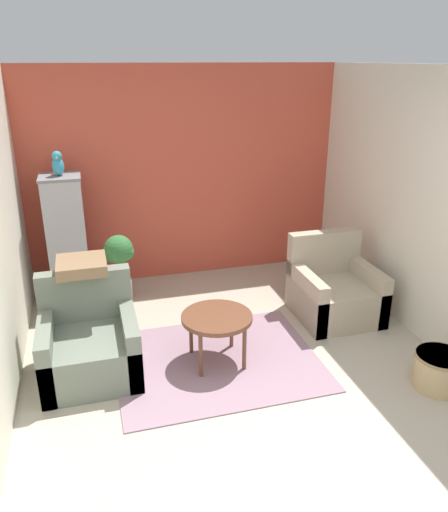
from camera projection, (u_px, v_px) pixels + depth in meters
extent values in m
plane|color=#B2A893|center=(293.00, 467.00, 3.34)|extent=(20.00, 20.00, 0.00)
cube|color=#C64C38|center=(185.00, 175.00, 5.94)|extent=(3.81, 0.06, 2.51)
cube|color=beige|center=(409.00, 201.00, 4.87)|extent=(0.06, 3.40, 2.51)
cube|color=gray|center=(217.00, 361.00, 4.51)|extent=(1.80, 1.46, 0.01)
cylinder|color=brown|center=(217.00, 317.00, 4.35)|extent=(0.63, 0.63, 0.04)
cylinder|color=brown|center=(201.00, 356.00, 4.21)|extent=(0.04, 0.04, 0.43)
cylinder|color=brown|center=(244.00, 349.00, 4.31)|extent=(0.04, 0.04, 0.43)
cylinder|color=brown|center=(191.00, 333.00, 4.56)|extent=(0.04, 0.04, 0.43)
cylinder|color=brown|center=(232.00, 327.00, 4.65)|extent=(0.04, 0.04, 0.43)
cube|color=slate|center=(91.00, 356.00, 4.25)|extent=(0.80, 0.80, 0.38)
cube|color=slate|center=(85.00, 295.00, 4.39)|extent=(0.80, 0.14, 0.46)
cube|color=slate|center=(48.00, 353.00, 4.14)|extent=(0.12, 0.80, 0.55)
cube|color=slate|center=(130.00, 342.00, 4.31)|extent=(0.12, 0.80, 0.55)
cube|color=tan|center=(335.00, 300.00, 5.22)|extent=(0.80, 0.80, 0.38)
cube|color=tan|center=(324.00, 252.00, 5.36)|extent=(0.80, 0.14, 0.46)
cube|color=tan|center=(306.00, 297.00, 5.11)|extent=(0.12, 0.80, 0.55)
cube|color=tan|center=(365.00, 289.00, 5.28)|extent=(0.12, 0.80, 0.55)
cube|color=slate|center=(74.00, 297.00, 5.66)|extent=(0.51, 0.51, 0.06)
cube|color=#A8A8AD|center=(67.00, 239.00, 5.40)|extent=(0.40, 0.40, 1.33)
cube|color=slate|center=(59.00, 177.00, 5.15)|extent=(0.42, 0.42, 0.03)
ellipsoid|color=teal|center=(58.00, 166.00, 5.11)|extent=(0.12, 0.15, 0.19)
sphere|color=teal|center=(57.00, 156.00, 5.05)|extent=(0.10, 0.10, 0.10)
cone|color=gold|center=(57.00, 158.00, 5.02)|extent=(0.05, 0.05, 0.05)
cone|color=teal|center=(58.00, 167.00, 5.18)|extent=(0.06, 0.12, 0.16)
cylinder|color=beige|center=(122.00, 290.00, 5.61)|extent=(0.24, 0.24, 0.25)
cylinder|color=brown|center=(120.00, 269.00, 5.52)|extent=(0.03, 0.03, 0.25)
sphere|color=#337038|center=(119.00, 249.00, 5.43)|extent=(0.31, 0.31, 0.31)
sphere|color=#337038|center=(111.00, 254.00, 5.46)|extent=(0.19, 0.19, 0.19)
sphere|color=#337038|center=(126.00, 253.00, 5.45)|extent=(0.17, 0.17, 0.17)
cylinder|color=tan|center=(439.00, 371.00, 4.12)|extent=(0.40, 0.40, 0.30)
cylinder|color=#957E57|center=(441.00, 356.00, 4.06)|extent=(0.42, 0.42, 0.02)
cube|color=#846647|center=(82.00, 265.00, 4.29)|extent=(0.42, 0.42, 0.10)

